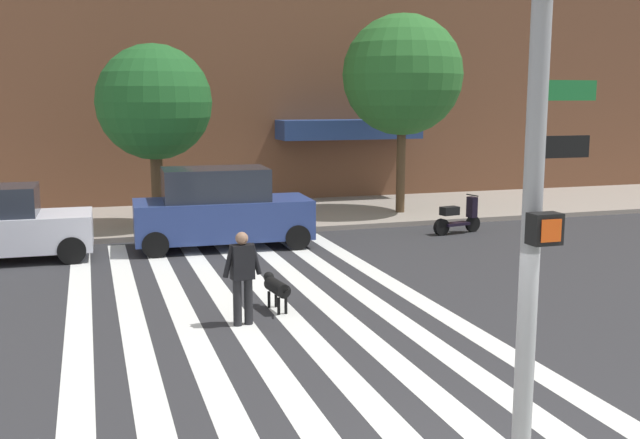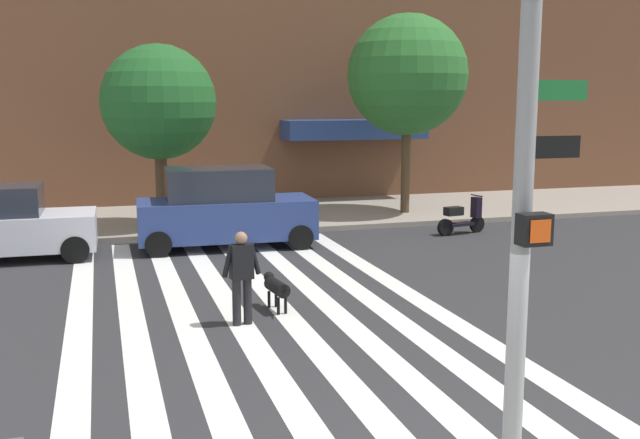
# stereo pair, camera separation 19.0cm
# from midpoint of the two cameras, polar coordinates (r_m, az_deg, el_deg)

# --- Properties ---
(ground_plane) EXTENTS (160.00, 160.00, 0.00)m
(ground_plane) POSITION_cam_midpoint_polar(r_m,az_deg,el_deg) (14.19, -0.98, -6.43)
(ground_plane) COLOR #2B2B2D
(sidewalk_far) EXTENTS (80.00, 6.00, 0.15)m
(sidewalk_far) POSITION_cam_midpoint_polar(r_m,az_deg,el_deg) (23.80, -7.62, 0.16)
(sidewalk_far) COLOR gray
(sidewalk_far) RESTS_ON ground_plane
(crosswalk_stripes) EXTENTS (6.75, 13.54, 0.01)m
(crosswalk_stripes) POSITION_cam_midpoint_polar(r_m,az_deg,el_deg) (13.97, -4.78, -6.70)
(crosswalk_stripes) COLOR silver
(crosswalk_stripes) RESTS_ON ground_plane
(traffic_light_pole) EXTENTS (0.74, 0.46, 5.80)m
(traffic_light_pole) POSITION_cam_midpoint_polar(r_m,az_deg,el_deg) (6.71, 16.82, 5.97)
(traffic_light_pole) COLOR gray
(traffic_light_pole) RESTS_ON sidewalk_near
(parked_car_behind_first) EXTENTS (4.62, 2.10, 2.10)m
(parked_car_behind_first) POSITION_cam_midpoint_polar(r_m,az_deg,el_deg) (19.28, -7.22, 0.81)
(parked_car_behind_first) COLOR navy
(parked_car_behind_first) RESTS_ON ground_plane
(parked_scooter) EXTENTS (1.62, 0.61, 1.11)m
(parked_scooter) POSITION_cam_midpoint_polar(r_m,az_deg,el_deg) (21.47, 11.26, 0.14)
(parked_scooter) COLOR black
(parked_scooter) RESTS_ON ground_plane
(street_tree_nearest) EXTENTS (3.30, 3.30, 5.27)m
(street_tree_nearest) POSITION_cam_midpoint_polar(r_m,az_deg,el_deg) (21.67, -12.23, 8.90)
(street_tree_nearest) COLOR #4C3823
(street_tree_nearest) RESTS_ON sidewalk_far
(street_tree_middle) EXTENTS (3.88, 3.88, 6.42)m
(street_tree_middle) POSITION_cam_midpoint_polar(r_m,az_deg,el_deg) (24.10, 7.06, 11.12)
(street_tree_middle) COLOR #4C3823
(street_tree_middle) RESTS_ON sidewalk_far
(pedestrian_dog_walker) EXTENTS (0.71, 0.29, 1.64)m
(pedestrian_dog_walker) POSITION_cam_midpoint_polar(r_m,az_deg,el_deg) (12.61, -5.71, -4.15)
(pedestrian_dog_walker) COLOR black
(pedestrian_dog_walker) RESTS_ON ground_plane
(dog_on_leash) EXTENTS (0.35, 1.09, 0.65)m
(dog_on_leash) POSITION_cam_midpoint_polar(r_m,az_deg,el_deg) (13.55, -3.05, -5.27)
(dog_on_leash) COLOR black
(dog_on_leash) RESTS_ON ground_plane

